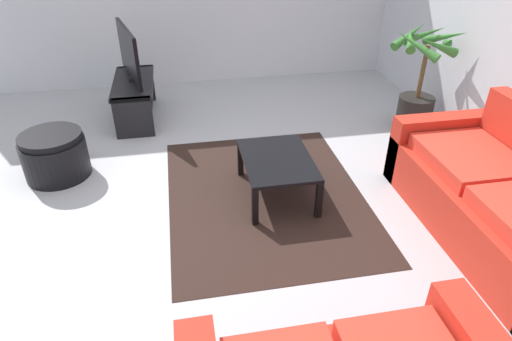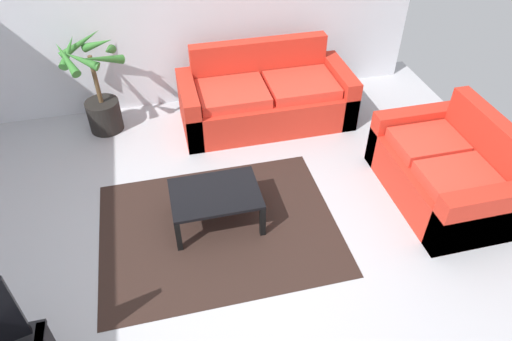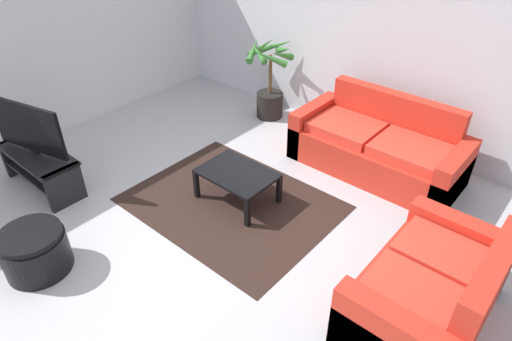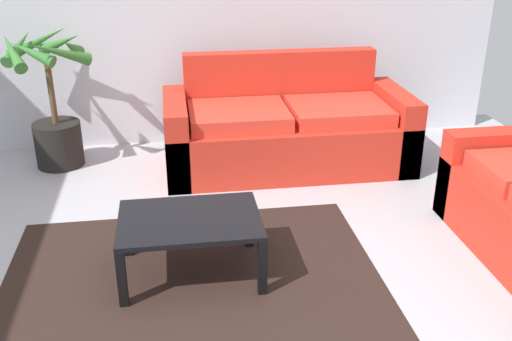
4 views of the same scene
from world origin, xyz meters
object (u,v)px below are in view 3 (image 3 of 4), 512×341
Objects in this scene: tv_stand at (40,165)px; couch_main at (378,148)px; ottoman at (35,251)px; tv at (28,128)px; coffee_table at (237,176)px; potted_palm at (269,86)px; couch_loveseat at (430,292)px.

couch_main is at bearing 45.81° from tv_stand.
ottoman is (-1.57, -3.53, -0.09)m from couch_main.
coffee_table is at bearing 34.15° from tv.
ottoman is (1.19, -0.69, -0.57)m from tv.
coffee_table is at bearing 70.57° from ottoman.
couch_main is 1.79m from coffee_table.
potted_palm is (-1.91, 0.26, 0.18)m from couch_main.
couch_loveseat reaches higher than coffee_table.
tv_stand is 1.11× the size of tv.
tv_stand is 0.48m from tv.
potted_palm is 3.82m from ottoman.
tv_stand reaches higher than coffee_table.
couch_loveseat is (1.37, -1.73, -0.00)m from couch_main.
coffee_table is 1.38× the size of ottoman.
couch_loveseat is 3.84m from potted_palm.
coffee_table is 0.71× the size of potted_palm.
potted_palm reaches higher than coffee_table.
tv reaches higher than ottoman.
coffee_table is (-0.88, -1.56, 0.02)m from couch_main.
tv_stand reaches higher than ottoman.
couch_loveseat reaches higher than tv_stand.
tv reaches higher than couch_loveseat.
ottoman is at bearing -114.02° from couch_main.
potted_palm is at bearing 74.65° from tv.
tv_stand is 0.96× the size of potted_palm.
potted_palm reaches higher than couch_loveseat.
couch_loveseat is 1.33× the size of tv_stand.
couch_main is 1.76× the size of potted_palm.
potted_palm reaches higher than tv_stand.
potted_palm is at bearing 119.53° from coffee_table.
tv_stand is 3.23m from potted_palm.
ottoman is at bearing -84.89° from potted_palm.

